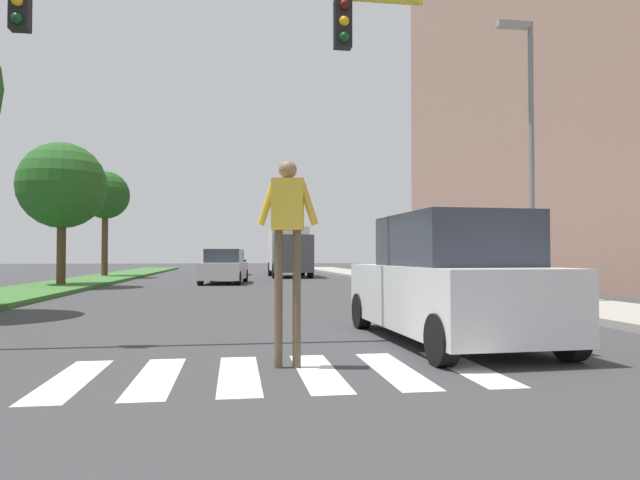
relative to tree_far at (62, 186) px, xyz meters
name	(u,v)px	position (x,y,z in m)	size (l,w,h in m)	color
ground_plane	(245,283)	(7.66, 3.36, -4.25)	(140.00, 140.00, 0.00)	#38383A
crosswalk	(279,373)	(7.66, -18.56, -4.25)	(4.95, 2.20, 0.01)	silver
median_strip	(70,284)	(-0.01, 1.36, -4.18)	(3.21, 64.00, 0.15)	#386B2D
tree_far	(62,186)	(0.00, 0.00, 0.00)	(3.59, 3.59, 5.92)	#4C3823
tree_distant	(105,196)	(-0.48, 10.23, 0.62)	(2.82, 2.82, 6.20)	#4C3823
sidewalk_right	(411,282)	(15.54, 1.36, -4.18)	(3.00, 64.00, 0.15)	#9E9991
traffic_light_gantry	(18,53)	(3.94, -16.10, 0.11)	(9.02, 0.30, 6.00)	gold
street_lamp_right	(528,134)	(14.95, -10.84, 0.34)	(1.02, 0.24, 7.50)	slate
pedestrian_performer	(288,229)	(7.79, -18.25, -2.59)	(0.75, 0.31, 2.49)	brown
suv_crossing	(448,282)	(10.44, -16.61, -3.32)	(2.15, 4.68, 1.97)	silver
sedan_midblock	(224,267)	(6.66, 2.64, -3.48)	(2.34, 4.71, 1.64)	silver
sedan_distant	(231,263)	(6.88, 15.38, -3.45)	(2.13, 4.13, 1.75)	navy
truck_box_delivery	(289,251)	(10.53, 10.66, -2.62)	(2.40, 6.20, 3.10)	#474C51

